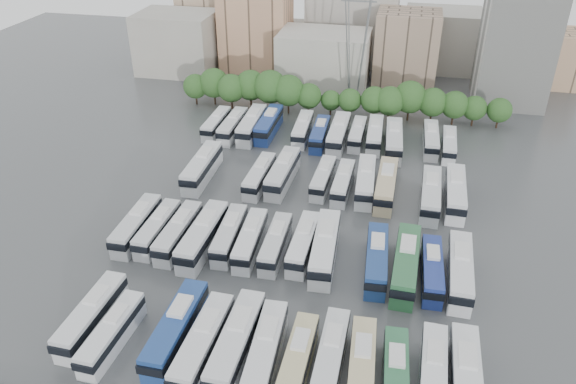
% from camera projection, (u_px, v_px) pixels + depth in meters
% --- Properties ---
extents(ground, '(220.00, 220.00, 0.00)m').
position_uv_depth(ground, '(297.00, 231.00, 78.69)').
color(ground, '#424447').
rests_on(ground, ground).
extents(tree_line, '(66.07, 7.85, 8.59)m').
position_uv_depth(tree_line, '(326.00, 94.00, 112.28)').
color(tree_line, black).
rests_on(tree_line, ground).
extents(city_buildings, '(102.00, 35.00, 20.00)m').
position_uv_depth(city_buildings, '(326.00, 36.00, 136.40)').
color(city_buildings, '#9E998E').
rests_on(city_buildings, ground).
extents(apartment_tower, '(14.00, 14.00, 26.00)m').
position_uv_depth(apartment_tower, '(517.00, 41.00, 114.55)').
color(apartment_tower, silver).
rests_on(apartment_tower, ground).
extents(electricity_pylon, '(9.00, 6.91, 33.83)m').
position_uv_depth(electricity_pylon, '(358.00, 14.00, 110.79)').
color(electricity_pylon, slate).
rests_on(electricity_pylon, ground).
extents(bus_r0_s1, '(2.98, 11.97, 3.73)m').
position_uv_depth(bus_r0_s1, '(92.00, 315.00, 61.59)').
color(bus_r0_s1, silver).
rests_on(bus_r0_s1, ground).
extents(bus_r0_s2, '(2.89, 11.01, 3.42)m').
position_uv_depth(bus_r0_s2, '(112.00, 333.00, 59.48)').
color(bus_r0_s2, silver).
rests_on(bus_r0_s2, ground).
extents(bus_r0_s4, '(2.97, 12.86, 4.02)m').
position_uv_depth(bus_r0_s4, '(176.00, 329.00, 59.58)').
color(bus_r0_s4, navy).
rests_on(bus_r0_s4, ground).
extents(bus_r0_s5, '(3.14, 12.66, 3.95)m').
position_uv_depth(bus_r0_s5, '(203.00, 343.00, 57.86)').
color(bus_r0_s5, silver).
rests_on(bus_r0_s5, ground).
extents(bus_r0_s6, '(3.07, 13.08, 4.09)m').
position_uv_depth(bus_r0_s6, '(236.00, 342.00, 57.88)').
color(bus_r0_s6, silver).
rests_on(bus_r0_s6, ground).
extents(bus_r0_s7, '(3.13, 12.11, 3.77)m').
position_uv_depth(bus_r0_s7, '(266.00, 350.00, 57.16)').
color(bus_r0_s7, silver).
rests_on(bus_r0_s7, ground).
extents(bus_r0_s8, '(2.60, 11.25, 3.52)m').
position_uv_depth(bus_r0_s8, '(297.00, 361.00, 56.11)').
color(bus_r0_s8, '#C7BB89').
rests_on(bus_r0_s8, ground).
extents(bus_r0_s9, '(2.62, 11.47, 3.59)m').
position_uv_depth(bus_r0_s9, '(331.00, 356.00, 56.57)').
color(bus_r0_s9, silver).
rests_on(bus_r0_s9, ground).
extents(bus_r0_s10, '(3.14, 11.81, 3.67)m').
position_uv_depth(bus_r0_s10, '(362.00, 368.00, 55.20)').
color(bus_r0_s10, '#C6B888').
rests_on(bus_r0_s10, ground).
extents(bus_r0_s11, '(2.98, 11.30, 3.51)m').
position_uv_depth(bus_r0_s11, '(395.00, 378.00, 54.28)').
color(bus_r0_s11, '#2C6842').
rests_on(bus_r0_s11, ground).
extents(bus_r0_s12, '(2.87, 11.64, 3.63)m').
position_uv_depth(bus_r0_s12, '(433.00, 375.00, 54.53)').
color(bus_r0_s12, white).
rests_on(bus_r0_s12, ground).
extents(bus_r0_s13, '(2.83, 12.58, 3.94)m').
position_uv_depth(bus_r0_s13, '(466.00, 381.00, 53.71)').
color(bus_r0_s13, silver).
rests_on(bus_r0_s13, ground).
extents(bus_r1_s0, '(2.77, 12.05, 3.77)m').
position_uv_depth(bus_r1_s0, '(137.00, 225.00, 76.82)').
color(bus_r1_s0, silver).
rests_on(bus_r1_s0, ground).
extents(bus_r1_s1, '(2.61, 11.27, 3.53)m').
position_uv_depth(bus_r1_s1, '(158.00, 228.00, 76.27)').
color(bus_r1_s1, silver).
rests_on(bus_r1_s1, ground).
extents(bus_r1_s2, '(2.86, 11.91, 3.72)m').
position_uv_depth(bus_r1_s2, '(179.00, 232.00, 75.31)').
color(bus_r1_s2, silver).
rests_on(bus_r1_s2, ground).
extents(bus_r1_s3, '(3.17, 13.20, 4.12)m').
position_uv_depth(bus_r1_s3, '(203.00, 236.00, 74.26)').
color(bus_r1_s3, silver).
rests_on(bus_r1_s3, ground).
extents(bus_r1_s4, '(2.96, 11.41, 3.55)m').
position_uv_depth(bus_r1_s4, '(229.00, 234.00, 74.98)').
color(bus_r1_s4, silver).
rests_on(bus_r1_s4, ground).
extents(bus_r1_s5, '(2.94, 11.50, 3.58)m').
position_uv_depth(bus_r1_s5, '(250.00, 240.00, 73.94)').
color(bus_r1_s5, silver).
rests_on(bus_r1_s5, ground).
extents(bus_r1_s6, '(2.55, 11.07, 3.46)m').
position_uv_depth(bus_r1_s6, '(276.00, 243.00, 73.36)').
color(bus_r1_s6, silver).
rests_on(bus_r1_s6, ground).
extents(bus_r1_s7, '(2.69, 11.56, 3.61)m').
position_uv_depth(bus_r1_s7, '(303.00, 243.00, 73.25)').
color(bus_r1_s7, white).
rests_on(bus_r1_s7, ground).
extents(bus_r1_s8, '(3.56, 13.41, 4.17)m').
position_uv_depth(bus_r1_s8, '(325.00, 247.00, 72.01)').
color(bus_r1_s8, silver).
rests_on(bus_r1_s8, ground).
extents(bus_r1_s10, '(3.27, 12.31, 3.83)m').
position_uv_depth(bus_r1_s10, '(377.00, 259.00, 70.16)').
color(bus_r1_s10, navy).
rests_on(bus_r1_s10, ground).
extents(bus_r1_s11, '(3.36, 13.39, 4.17)m').
position_uv_depth(bus_r1_s11, '(406.00, 264.00, 69.07)').
color(bus_r1_s11, '#2B643B').
rests_on(bus_r1_s11, ground).
extents(bus_r1_s12, '(2.73, 11.25, 3.51)m').
position_uv_depth(bus_r1_s12, '(432.00, 269.00, 68.61)').
color(bus_r1_s12, navy).
rests_on(bus_r1_s12, ground).
extents(bus_r1_s13, '(3.18, 12.85, 4.01)m').
position_uv_depth(bus_r1_s13, '(460.00, 270.00, 68.08)').
color(bus_r1_s13, silver).
rests_on(bus_r1_s13, ground).
extents(bus_r2_s1, '(3.06, 13.30, 4.16)m').
position_uv_depth(bus_r2_s1, '(202.00, 167.00, 90.82)').
color(bus_r2_s1, silver).
rests_on(bus_r2_s1, ground).
extents(bus_r2_s4, '(2.86, 11.52, 3.59)m').
position_uv_depth(bus_r2_s4, '(260.00, 176.00, 88.90)').
color(bus_r2_s4, silver).
rests_on(bus_r2_s4, ground).
extents(bus_r2_s5, '(3.34, 13.03, 4.06)m').
position_uv_depth(bus_r2_s5, '(283.00, 172.00, 89.33)').
color(bus_r2_s5, silver).
rests_on(bus_r2_s5, ground).
extents(bus_r2_s7, '(2.76, 10.91, 3.40)m').
position_uv_depth(bus_r2_s7, '(323.00, 178.00, 88.47)').
color(bus_r2_s7, silver).
rests_on(bus_r2_s7, ground).
extents(bus_r2_s8, '(2.61, 11.04, 3.45)m').
position_uv_depth(bus_r2_s8, '(343.00, 182.00, 87.20)').
color(bus_r2_s8, silver).
rests_on(bus_r2_s8, ground).
extents(bus_r2_s9, '(3.31, 12.65, 3.93)m').
position_uv_depth(bus_r2_s9, '(366.00, 181.00, 87.13)').
color(bus_r2_s9, silver).
rests_on(bus_r2_s9, ground).
extents(bus_r2_s10, '(2.99, 13.02, 4.07)m').
position_uv_depth(bus_r2_s10, '(386.00, 185.00, 85.93)').
color(bus_r2_s10, tan).
rests_on(bus_r2_s10, ground).
extents(bus_r2_s12, '(3.12, 12.90, 4.03)m').
position_uv_depth(bus_r2_s12, '(431.00, 194.00, 83.53)').
color(bus_r2_s12, silver).
rests_on(bus_r2_s12, ground).
extents(bus_r2_s13, '(3.10, 13.07, 4.08)m').
position_uv_depth(bus_r2_s13, '(455.00, 192.00, 83.92)').
color(bus_r2_s13, silver).
rests_on(bus_r2_s13, ground).
extents(bus_r3_s0, '(2.54, 11.27, 3.53)m').
position_uv_depth(bus_r3_s0, '(216.00, 123.00, 106.52)').
color(bus_r3_s0, silver).
rests_on(bus_r3_s0, ground).
extents(bus_r3_s1, '(2.77, 11.94, 3.74)m').
position_uv_depth(bus_r3_s1, '(233.00, 126.00, 105.40)').
color(bus_r3_s1, silver).
rests_on(bus_r3_s1, ground).
extents(bus_r3_s2, '(3.02, 13.19, 4.13)m').
position_uv_depth(bus_r3_s2, '(252.00, 125.00, 105.33)').
color(bus_r3_s2, silver).
rests_on(bus_r3_s2, ground).
extents(bus_r3_s3, '(2.84, 12.69, 3.98)m').
position_uv_depth(bus_r3_s3, '(269.00, 124.00, 105.72)').
color(bus_r3_s3, navy).
rests_on(bus_r3_s3, ground).
extents(bus_r3_s5, '(2.94, 11.75, 3.66)m').
position_uv_depth(bus_r3_s5, '(303.00, 129.00, 104.29)').
color(bus_r3_s5, silver).
rests_on(bus_r3_s5, ground).
extents(bus_r3_s6, '(2.74, 11.45, 3.57)m').
position_uv_depth(bus_r3_s6, '(320.00, 134.00, 102.50)').
color(bus_r3_s6, navy).
rests_on(bus_r3_s6, ground).
extents(bus_r3_s7, '(2.94, 13.17, 4.13)m').
position_uv_depth(bus_r3_s7, '(339.00, 133.00, 102.05)').
color(bus_r3_s7, silver).
rests_on(bus_r3_s7, ground).
extents(bus_r3_s8, '(2.45, 10.84, 3.40)m').
position_uv_depth(bus_r3_s8, '(357.00, 134.00, 102.72)').
color(bus_r3_s8, silver).
rests_on(bus_r3_s8, ground).
extents(bus_r3_s9, '(2.99, 12.14, 3.79)m').
position_uv_depth(bus_r3_s9, '(375.00, 134.00, 101.97)').
color(bus_r3_s9, silver).
rests_on(bus_r3_s9, ground).
extents(bus_r3_s10, '(3.54, 13.35, 4.15)m').
position_uv_depth(bus_r3_s10, '(394.00, 140.00, 99.57)').
color(bus_r3_s10, silver).
rests_on(bus_r3_s10, ground).
extents(bus_r3_s12, '(2.80, 11.75, 3.67)m').
position_uv_depth(bus_r3_s12, '(431.00, 139.00, 100.33)').
color(bus_r3_s12, silver).
rests_on(bus_r3_s12, ground).
extents(bus_r3_s13, '(2.64, 10.88, 3.40)m').
position_uv_depth(bus_r3_s13, '(449.00, 144.00, 98.82)').
color(bus_r3_s13, silver).
rests_on(bus_r3_s13, ground).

